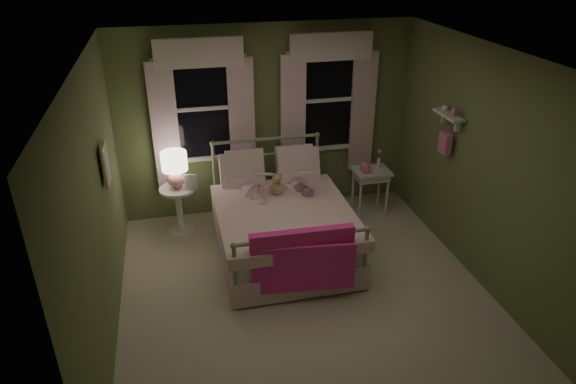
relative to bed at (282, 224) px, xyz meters
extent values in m
plane|color=beige|center=(0.07, -0.89, -0.38)|extent=(4.20, 4.20, 0.00)
plane|color=white|center=(0.07, -0.89, 2.22)|extent=(4.20, 4.20, 0.00)
plane|color=olive|center=(0.07, 1.21, 0.92)|extent=(4.00, 0.00, 4.00)
plane|color=olive|center=(0.07, -2.99, 0.92)|extent=(4.00, 0.00, 4.00)
plane|color=olive|center=(-1.93, -0.89, 0.92)|extent=(0.00, 4.20, 4.20)
plane|color=olive|center=(2.07, -0.89, 0.92)|extent=(0.00, 4.20, 4.20)
cube|color=white|center=(0.00, -0.03, 0.04)|extent=(1.44, 1.94, 0.26)
cube|color=white|center=(0.00, -0.03, -0.20)|extent=(1.54, 2.02, 0.30)
cube|color=white|center=(0.00, -0.18, 0.22)|extent=(1.58, 1.75, 0.14)
cylinder|color=#9EB793|center=(-0.69, -0.03, -0.08)|extent=(0.04, 1.90, 0.04)
cylinder|color=#9EB793|center=(0.69, -0.03, -0.08)|extent=(0.04, 1.90, 0.04)
cylinder|color=#9EB793|center=(-0.71, 0.94, 0.19)|extent=(0.04, 0.04, 1.15)
cylinder|color=#9EB793|center=(0.71, 0.94, 0.19)|extent=(0.04, 0.04, 1.15)
sphere|color=#9EB793|center=(-0.71, 0.94, 0.77)|extent=(0.07, 0.07, 0.07)
sphere|color=#9EB793|center=(0.71, 0.94, 0.77)|extent=(0.07, 0.07, 0.07)
cylinder|color=#9EB793|center=(0.00, 0.94, 0.77)|extent=(1.42, 0.04, 0.04)
cylinder|color=#9EB793|center=(0.00, 0.94, 0.55)|extent=(1.38, 0.03, 0.03)
cylinder|color=#9EB793|center=(-0.71, -1.00, 0.02)|extent=(0.04, 0.04, 0.80)
cylinder|color=#9EB793|center=(0.71, -1.00, 0.02)|extent=(0.04, 0.04, 0.80)
sphere|color=#9EB793|center=(-0.71, -1.00, 0.42)|extent=(0.07, 0.07, 0.07)
sphere|color=#9EB793|center=(0.71, -1.00, 0.42)|extent=(0.07, 0.07, 0.07)
cylinder|color=#9EB793|center=(0.00, -1.00, 0.42)|extent=(1.42, 0.04, 0.04)
cube|color=white|center=(-0.38, 0.67, 0.42)|extent=(0.55, 0.32, 0.57)
cube|color=white|center=(0.38, 0.67, 0.42)|extent=(0.55, 0.32, 0.57)
cube|color=white|center=(-0.33, 0.67, 0.50)|extent=(0.48, 0.30, 0.51)
cube|color=white|center=(0.33, 0.67, 0.50)|extent=(0.48, 0.30, 0.51)
cube|color=#FA3194|center=(0.00, -1.00, 0.34)|extent=(1.10, 0.13, 0.32)
cube|color=#F630AB|center=(0.00, -1.07, 0.07)|extent=(1.10, 0.16, 0.55)
imported|color=#F7D1DD|center=(-0.28, 0.42, 0.60)|extent=(0.34, 0.25, 0.84)
imported|color=#F7D1DD|center=(0.28, 0.42, 0.54)|extent=(0.40, 0.35, 0.71)
imported|color=beige|center=(-0.28, 0.17, 0.58)|extent=(0.22, 0.15, 0.26)
imported|color=beige|center=(0.28, 0.17, 0.54)|extent=(0.20, 0.13, 0.26)
sphere|color=tan|center=(0.00, 0.27, 0.37)|extent=(0.17, 0.17, 0.17)
sphere|color=tan|center=(0.00, 0.25, 0.51)|extent=(0.12, 0.12, 0.12)
sphere|color=tan|center=(-0.05, 0.25, 0.56)|extent=(0.05, 0.05, 0.05)
sphere|color=tan|center=(0.04, 0.25, 0.56)|extent=(0.05, 0.05, 0.05)
sphere|color=tan|center=(-0.08, 0.24, 0.39)|extent=(0.06, 0.06, 0.06)
sphere|color=tan|center=(0.08, 0.24, 0.39)|extent=(0.06, 0.06, 0.06)
sphere|color=#8C6B51|center=(0.00, 0.20, 0.50)|extent=(0.04, 0.04, 0.04)
cylinder|color=white|center=(-1.21, 0.76, 0.25)|extent=(0.46, 0.46, 0.04)
cylinder|color=white|center=(-1.21, 0.76, -0.06)|extent=(0.08, 0.08, 0.60)
cylinder|color=white|center=(-1.21, 0.76, -0.37)|extent=(0.34, 0.34, 0.03)
sphere|color=pink|center=(-1.21, 0.76, 0.39)|extent=(0.22, 0.22, 0.22)
cylinder|color=pink|center=(-1.21, 0.76, 0.51)|extent=(0.03, 0.03, 0.13)
cylinder|color=#FFEAC6|center=(-1.21, 0.76, 0.65)|extent=(0.33, 0.33, 0.24)
imported|color=beige|center=(-1.11, 0.68, 0.27)|extent=(0.23, 0.27, 0.02)
cube|color=white|center=(1.44, 0.72, 0.25)|extent=(0.50, 0.40, 0.04)
cube|color=white|center=(1.44, 0.72, 0.18)|extent=(0.44, 0.34, 0.08)
cylinder|color=white|center=(1.24, 0.57, -0.07)|extent=(0.04, 0.04, 0.60)
cylinder|color=white|center=(1.64, 0.57, -0.07)|extent=(0.04, 0.04, 0.60)
cylinder|color=white|center=(1.24, 0.87, -0.07)|extent=(0.04, 0.04, 0.60)
cylinder|color=white|center=(1.64, 0.87, -0.07)|extent=(0.04, 0.04, 0.60)
sphere|color=pink|center=(1.34, 0.72, 0.33)|extent=(0.14, 0.14, 0.14)
cube|color=pink|center=(1.34, 0.63, 0.31)|extent=(0.10, 0.04, 0.04)
cylinder|color=white|center=(1.56, 0.77, 0.34)|extent=(0.05, 0.05, 0.14)
cylinder|color=#4C7F3F|center=(1.56, 0.77, 0.45)|extent=(0.01, 0.01, 0.12)
sphere|color=pink|center=(1.56, 0.77, 0.52)|extent=(0.06, 0.06, 0.06)
cube|color=black|center=(-0.78, 1.20, 1.17)|extent=(0.76, 0.02, 1.35)
cube|color=white|center=(-0.78, 1.18, 1.87)|extent=(0.84, 0.05, 0.06)
cube|color=white|center=(-0.78, 1.18, 0.47)|extent=(0.84, 0.05, 0.06)
cube|color=white|center=(-1.18, 1.18, 1.17)|extent=(0.06, 0.05, 1.40)
cube|color=white|center=(-0.38, 1.18, 1.17)|extent=(0.06, 0.05, 1.40)
cube|color=white|center=(-0.78, 1.18, 1.17)|extent=(0.76, 0.04, 0.05)
cube|color=white|center=(-1.28, 1.13, 0.97)|extent=(0.34, 0.06, 1.70)
cube|color=silver|center=(-0.28, 1.13, 0.97)|extent=(0.34, 0.06, 1.70)
cube|color=white|center=(-0.78, 1.11, 1.90)|extent=(1.10, 0.08, 0.36)
cylinder|color=white|center=(-0.78, 1.15, 1.84)|extent=(1.20, 0.03, 0.03)
cube|color=black|center=(0.92, 1.20, 1.17)|extent=(0.76, 0.02, 1.35)
cube|color=white|center=(0.92, 1.18, 1.87)|extent=(0.84, 0.05, 0.06)
cube|color=white|center=(0.92, 1.18, 0.47)|extent=(0.84, 0.05, 0.06)
cube|color=white|center=(0.52, 1.18, 1.17)|extent=(0.06, 0.05, 1.40)
cube|color=white|center=(1.32, 1.18, 1.17)|extent=(0.06, 0.05, 1.40)
cube|color=white|center=(0.92, 1.18, 1.17)|extent=(0.76, 0.04, 0.05)
cube|color=white|center=(0.42, 1.13, 0.97)|extent=(0.34, 0.06, 1.70)
cube|color=silver|center=(1.42, 1.13, 0.97)|extent=(0.34, 0.06, 1.70)
cube|color=white|center=(0.92, 1.11, 1.90)|extent=(1.10, 0.08, 0.36)
cylinder|color=white|center=(0.92, 1.15, 1.84)|extent=(1.20, 0.03, 0.03)
cube|color=white|center=(1.96, -0.19, 1.32)|extent=(0.15, 0.50, 0.03)
cube|color=white|center=(2.00, -0.34, 1.24)|extent=(0.06, 0.03, 0.14)
cube|color=white|center=(2.00, -0.04, 1.24)|extent=(0.06, 0.03, 0.14)
cylinder|color=pink|center=(1.96, -0.29, 1.39)|extent=(0.06, 0.06, 0.10)
sphere|color=white|center=(1.96, -0.09, 1.37)|extent=(0.08, 0.08, 0.08)
cube|color=pink|center=(1.97, -0.19, 0.97)|extent=(0.08, 0.18, 0.26)
cube|color=beige|center=(-1.88, -0.29, 1.12)|extent=(0.03, 0.32, 0.42)
cube|color=silver|center=(-1.87, -0.29, 1.12)|extent=(0.01, 0.25, 0.34)
camera|label=1|loc=(-1.16, -5.33, 3.21)|focal=32.00mm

